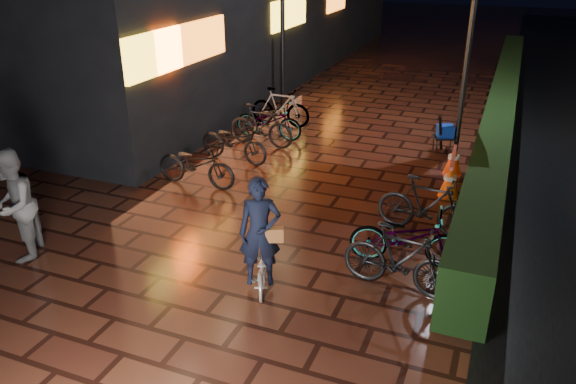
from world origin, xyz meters
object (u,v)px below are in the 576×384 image
at_px(bystander_person, 14,205).
at_px(cyclist, 260,248).
at_px(cart_assembly, 445,133).
at_px(traffic_barrier, 452,170).

height_order(bystander_person, cyclist, bystander_person).
xyz_separation_m(bystander_person, cart_assembly, (5.69, 7.59, -0.42)).
bearing_deg(cart_assembly, cyclist, -103.89).
xyz_separation_m(bystander_person, traffic_barrier, (6.11, 5.63, -0.60)).
distance_m(bystander_person, cart_assembly, 9.49).
height_order(traffic_barrier, cart_assembly, cart_assembly).
bearing_deg(bystander_person, cart_assembly, 115.88).
bearing_deg(cyclist, bystander_person, -170.69).
relative_size(cyclist, traffic_barrier, 1.08).
relative_size(cyclist, cart_assembly, 1.81).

